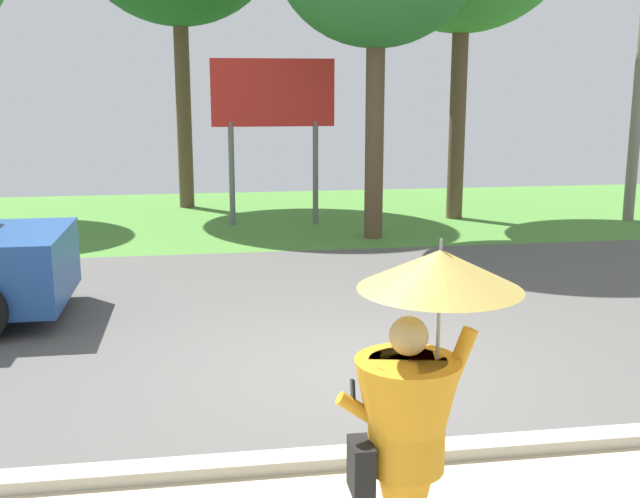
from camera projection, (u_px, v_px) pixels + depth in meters
ground_plane at (315, 299)px, 10.94m from camera, size 40.00×22.00×0.20m
monk_pedestrian at (412, 424)px, 4.32m from camera, size 1.03×0.91×2.13m
roadside_billboard at (273, 105)px, 16.07m from camera, size 2.60×0.12×3.50m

